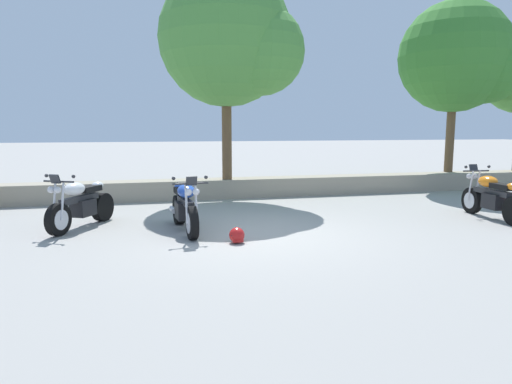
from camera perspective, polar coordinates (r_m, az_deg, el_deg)
The scene contains 8 objects.
ground_plane at distance 8.79m, azimuth 0.10°, elevation -5.33°, with size 120.00×120.00×0.00m, color gray.
stone_wall at distance 13.37m, azimuth -4.83°, elevation 0.48°, with size 36.00×0.80×0.55m, color gray.
motorcycle_white_near_left at distance 9.91m, azimuth -21.18°, elevation -1.49°, with size 1.18×1.88×1.18m.
motorcycle_blue_centre at distance 9.05m, azimuth -8.92°, elevation -1.91°, with size 0.67×2.07×1.18m.
motorcycle_orange_far_right at distance 11.47m, azimuth 27.56°, elevation -0.63°, with size 0.67×2.07×1.18m.
rider_helmet at distance 8.12m, azimuth -2.42°, elevation -5.46°, with size 0.28×0.28×0.28m.
leafy_tree_far_left at distance 13.30m, azimuth -2.89°, elevation 18.37°, with size 3.95×3.76×5.84m.
leafy_tree_mid_left at distance 16.88m, azimuth 24.43°, elevation 14.97°, with size 3.80×3.62×5.62m.
Camera 1 is at (-2.05, -8.30, 2.04)m, focal length 31.83 mm.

